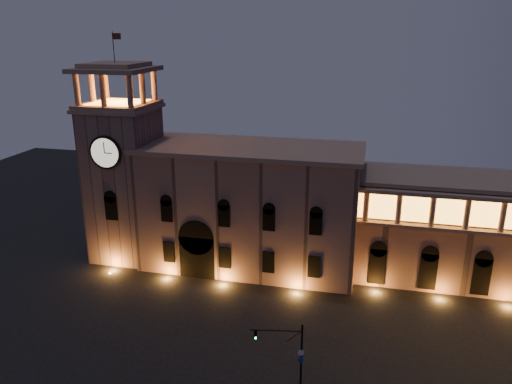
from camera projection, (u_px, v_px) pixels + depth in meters
The scene contains 5 objects.
ground at pixel (219, 356), 52.44m from camera, with size 160.00×160.00×0.00m, color black.
government_building at pixel (249, 207), 70.43m from camera, with size 30.80×12.80×17.60m.
clock_tower at pixel (124, 175), 72.35m from camera, with size 9.80×9.80×32.40m.
colonnade_wing at pixel (505, 232), 65.37m from camera, with size 40.60×11.50×14.50m.
traffic_light at pixel (292, 355), 46.66m from camera, with size 5.08×1.22×7.05m.
Camera 1 is at (13.88, -42.34, 32.84)m, focal length 35.00 mm.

